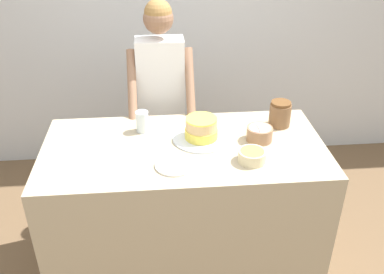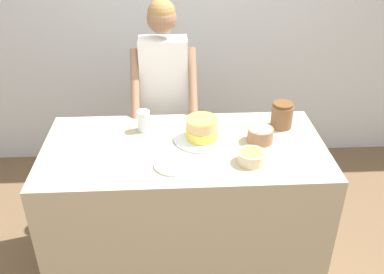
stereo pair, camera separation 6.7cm
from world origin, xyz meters
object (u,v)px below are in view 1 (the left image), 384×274
at_px(frosting_bowl_olive, 252,156).
at_px(stoneware_jar, 280,114).
at_px(ceramic_plate, 175,165).
at_px(person_baker, 161,90).
at_px(cake, 201,130).
at_px(drinking_glass, 142,122).
at_px(frosting_bowl_pink, 259,133).

bearing_deg(frosting_bowl_olive, stoneware_jar, 56.81).
xyz_separation_m(ceramic_plate, stoneware_jar, (0.67, 0.39, 0.07)).
xyz_separation_m(person_baker, stoneware_jar, (0.72, -0.43, -0.00)).
relative_size(cake, frosting_bowl_olive, 2.27).
bearing_deg(stoneware_jar, drinking_glass, 179.94).
bearing_deg(ceramic_plate, frosting_bowl_olive, 0.87).
distance_m(person_baker, drinking_glass, 0.45).
distance_m(drinking_glass, stoneware_jar, 0.85).
height_order(cake, frosting_bowl_pink, frosting_bowl_pink).
bearing_deg(cake, frosting_bowl_olive, -46.89).
relative_size(person_baker, frosting_bowl_pink, 10.70).
bearing_deg(person_baker, cake, -68.38).
height_order(frosting_bowl_olive, drinking_glass, drinking_glass).
relative_size(cake, ceramic_plate, 1.57).
bearing_deg(drinking_glass, frosting_bowl_pink, -14.05).
distance_m(frosting_bowl_olive, drinking_glass, 0.71).
xyz_separation_m(frosting_bowl_pink, drinking_glass, (-0.68, 0.17, 0.02)).
relative_size(frosting_bowl_pink, stoneware_jar, 0.94).
distance_m(person_baker, frosting_bowl_pink, 0.82).
bearing_deg(cake, person_baker, 111.62).
height_order(frosting_bowl_pink, drinking_glass, frosting_bowl_pink).
xyz_separation_m(frosting_bowl_olive, stoneware_jar, (0.25, 0.39, 0.04)).
relative_size(ceramic_plate, stoneware_jar, 1.35).
height_order(person_baker, frosting_bowl_olive, person_baker).
xyz_separation_m(frosting_bowl_pink, ceramic_plate, (-0.51, -0.23, -0.04)).
height_order(drinking_glass, ceramic_plate, drinking_glass).
xyz_separation_m(cake, stoneware_jar, (0.50, 0.12, 0.02)).
bearing_deg(frosting_bowl_pink, cake, 172.40).
bearing_deg(person_baker, drinking_glass, -106.17).
xyz_separation_m(cake, ceramic_plate, (-0.17, -0.27, -0.05)).
distance_m(frosting_bowl_olive, stoneware_jar, 0.47).
distance_m(cake, ceramic_plate, 0.32).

